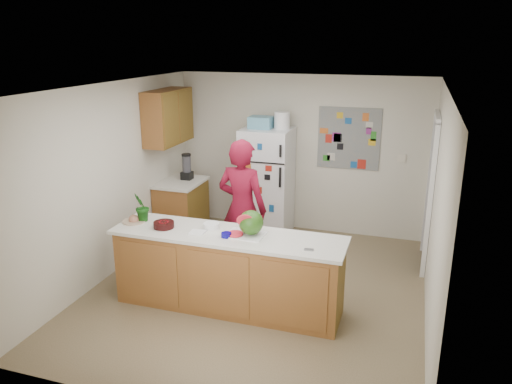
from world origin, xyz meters
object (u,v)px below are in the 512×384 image
(refrigerator, at_px, (267,182))
(person, at_px, (242,209))
(watermelon, at_px, (251,223))
(cherry_bowl, at_px, (164,225))

(refrigerator, height_order, person, person)
(refrigerator, relative_size, watermelon, 6.15)
(person, distance_m, watermelon, 0.92)
(person, relative_size, watermelon, 6.63)
(watermelon, height_order, cherry_bowl, watermelon)
(watermelon, xyz_separation_m, cherry_bowl, (-1.04, -0.09, -0.12))
(refrigerator, bearing_deg, person, -85.37)
(person, bearing_deg, cherry_bowl, 61.85)
(person, xyz_separation_m, cherry_bowl, (-0.64, -0.91, 0.04))
(watermelon, bearing_deg, refrigerator, 102.45)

